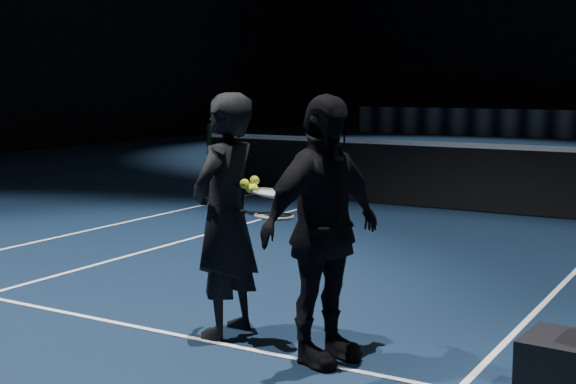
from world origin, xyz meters
name	(u,v)px	position (x,y,z in m)	size (l,w,h in m)	color
net_post_left	(210,157)	(-6.40, 0.00, 0.55)	(0.10, 0.10, 1.10)	black
player_a	(225,216)	(-1.76, -6.20, 0.85)	(0.62, 0.41, 1.71)	black
player_b	(322,230)	(-0.92, -6.34, 0.85)	(1.00, 0.42, 1.71)	black
racket_lower	(274,216)	(-1.32, -6.27, 0.90)	(0.68, 0.22, 0.03)	black
racket_upper	(272,193)	(-1.36, -6.23, 1.05)	(0.68, 0.22, 0.03)	black
tennis_balls	(253,186)	(-1.51, -6.24, 1.09)	(0.12, 0.10, 0.12)	yellow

